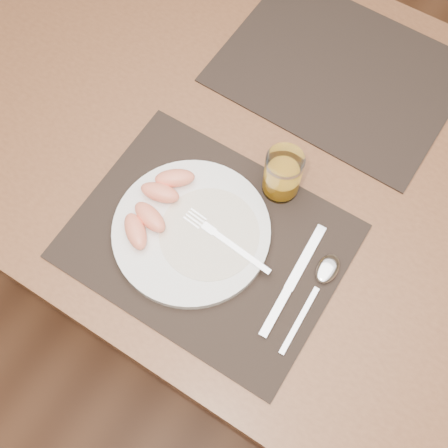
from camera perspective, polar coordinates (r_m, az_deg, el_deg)
ground at (r=1.73m, az=3.58°, el=-5.63°), size 5.00×5.00×0.00m
table at (r=1.12m, az=5.54°, el=5.01°), size 1.40×0.90×0.75m
placemat_near at (r=0.96m, az=-1.62°, el=-1.73°), size 0.45×0.35×0.00m
placemat_far at (r=1.17m, az=11.62°, el=14.95°), size 0.46×0.36×0.00m
plate at (r=0.96m, az=-3.33°, el=-0.73°), size 0.27×0.27×0.02m
plate_dressing at (r=0.94m, az=-1.51°, el=-0.95°), size 0.17×0.17×0.00m
fork at (r=0.94m, az=-0.40°, el=-1.31°), size 0.18×0.03×0.00m
knife at (r=0.93m, az=6.54°, el=-6.57°), size 0.02×0.22×0.01m
spoon at (r=0.94m, az=10.07°, el=-5.23°), size 0.04×0.19×0.01m
juice_glass at (r=0.97m, az=5.95°, el=4.90°), size 0.06×0.06×0.10m
grapefruit_wedges at (r=0.96m, az=-6.99°, el=1.99°), size 0.09×0.19×0.03m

